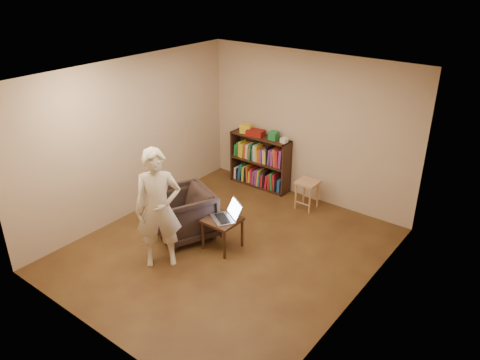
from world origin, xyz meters
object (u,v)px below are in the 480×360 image
Objects in this scene: armchair at (184,214)px; side_table at (222,224)px; stool at (307,187)px; laptop at (227,215)px; bookshelf at (260,164)px; person at (158,209)px.

armchair reaches higher than side_table.
laptop is (-0.31, -1.80, 0.14)m from stool.
side_table is 0.93× the size of laptop.
armchair is 1.61× the size of laptop.
stool is 1.03× the size of side_table.
bookshelf is 0.69× the size of person.
armchair is 0.77m from laptop.
laptop is (0.85, -2.04, 0.11)m from bookshelf.
bookshelf is 2.36× the size of stool.
armchair reaches higher than stool.
laptop is 1.05m from person.
armchair is at bearing -118.14° from stool.
stool is at bearing 26.80° from person.
laptop is (0.05, 0.05, 0.14)m from side_table.
person is (-0.80, -2.66, 0.46)m from stool.
laptop is at bearing 41.44° from side_table.
person is at bearing -106.79° from stool.
bookshelf reaches higher than side_table.
person is (0.36, -2.91, 0.43)m from bookshelf.
stool is 2.82m from person.
side_table is at bearing -69.11° from bookshelf.
bookshelf is 1.19m from stool.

